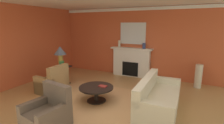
% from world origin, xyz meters
% --- Properties ---
extents(ground_plane, '(9.41, 9.41, 0.00)m').
position_xyz_m(ground_plane, '(0.00, 0.00, 0.00)').
color(ground_plane, tan).
extents(wall_fireplace, '(7.84, 0.12, 2.92)m').
position_xyz_m(wall_fireplace, '(0.00, 3.16, 1.46)').
color(wall_fireplace, '#C65633').
rests_on(wall_fireplace, ground_plane).
extents(wall_window, '(0.12, 6.80, 2.92)m').
position_xyz_m(wall_window, '(-3.68, 0.30, 1.46)').
color(wall_window, '#C65633').
rests_on(wall_window, ground_plane).
extents(crown_moulding, '(7.84, 0.08, 0.12)m').
position_xyz_m(crown_moulding, '(0.00, 3.08, 2.84)').
color(crown_moulding, white).
extents(area_rug, '(3.13, 2.57, 0.01)m').
position_xyz_m(area_rug, '(-0.38, 0.11, 0.01)').
color(area_rug, tan).
rests_on(area_rug, ground_plane).
extents(fireplace, '(1.80, 0.35, 1.25)m').
position_xyz_m(fireplace, '(-0.30, 2.95, 0.59)').
color(fireplace, white).
rests_on(fireplace, ground_plane).
extents(mantel_mirror, '(1.11, 0.04, 0.90)m').
position_xyz_m(mantel_mirror, '(-0.30, 3.07, 1.85)').
color(mantel_mirror, silver).
extents(sofa, '(0.94, 2.12, 0.85)m').
position_xyz_m(sofa, '(1.34, 0.38, 0.30)').
color(sofa, beige).
rests_on(sofa, ground_plane).
extents(armchair_near_window, '(0.82, 0.82, 0.95)m').
position_xyz_m(armchair_near_window, '(-2.02, 0.08, 0.31)').
color(armchair_near_window, '#9E7A4C').
rests_on(armchair_near_window, ground_plane).
extents(armchair_facing_fireplace, '(0.92, 0.92, 0.95)m').
position_xyz_m(armchair_facing_fireplace, '(-0.63, -1.50, 0.31)').
color(armchair_facing_fireplace, brown).
rests_on(armchair_facing_fireplace, ground_plane).
extents(coffee_table, '(1.00, 1.00, 0.45)m').
position_xyz_m(coffee_table, '(-0.38, 0.11, 0.34)').
color(coffee_table, black).
rests_on(coffee_table, ground_plane).
extents(side_table, '(0.56, 0.56, 0.70)m').
position_xyz_m(side_table, '(-2.30, 0.81, 0.40)').
color(side_table, black).
rests_on(side_table, ground_plane).
extents(table_lamp, '(0.44, 0.44, 0.75)m').
position_xyz_m(table_lamp, '(-2.30, 0.81, 1.22)').
color(table_lamp, '#B28E38').
rests_on(table_lamp, side_table).
extents(vase_mantel_left, '(0.11, 0.11, 0.30)m').
position_xyz_m(vase_mantel_left, '(-0.85, 2.90, 1.40)').
color(vase_mantel_left, beige).
rests_on(vase_mantel_left, fireplace).
extents(vase_mantel_right, '(0.13, 0.13, 0.24)m').
position_xyz_m(vase_mantel_right, '(0.25, 2.90, 1.37)').
color(vase_mantel_right, navy).
rests_on(vase_mantel_right, fireplace).
extents(vase_on_side_table, '(0.18, 0.18, 0.23)m').
position_xyz_m(vase_on_side_table, '(-2.15, 0.69, 0.82)').
color(vase_on_side_table, '#33703D').
rests_on(vase_on_side_table, side_table).
extents(vase_tall_corner, '(0.25, 0.25, 0.85)m').
position_xyz_m(vase_tall_corner, '(2.33, 2.65, 0.42)').
color(vase_tall_corner, beige).
rests_on(vase_tall_corner, ground_plane).
extents(book_red_cover, '(0.24, 0.17, 0.03)m').
position_xyz_m(book_red_cover, '(-0.21, 0.20, 0.47)').
color(book_red_cover, maroon).
rests_on(book_red_cover, coffee_table).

